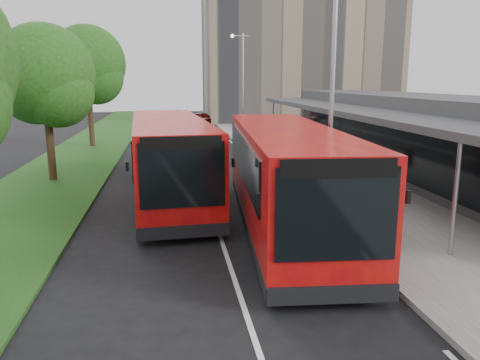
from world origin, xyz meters
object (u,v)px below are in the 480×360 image
at_px(lamp_post_near, 330,81).
at_px(car_near, 203,118).
at_px(tree_mid, 45,81).
at_px(bus_main, 286,178).
at_px(bollard, 270,142).
at_px(car_far, 175,115).
at_px(tree_far, 87,69).
at_px(bus_second, 169,159).
at_px(litter_bin, 298,159).
at_px(lamp_post_far, 242,80).

height_order(lamp_post_near, car_near, lamp_post_near).
bearing_deg(tree_mid, car_near, 72.30).
xyz_separation_m(bus_main, bollard, (3.20, 17.05, -1.10)).
bearing_deg(car_far, tree_far, -108.93).
xyz_separation_m(tree_far, bus_main, (9.21, -20.73, -3.83)).
bearing_deg(bus_second, bus_main, -54.17).
height_order(bus_main, car_near, bus_main).
bearing_deg(bus_second, lamp_post_near, -30.14).
bearing_deg(lamp_post_near, bus_second, 153.50).
distance_m(bus_main, litter_bin, 10.15).
bearing_deg(car_far, lamp_post_far, -81.61).
bearing_deg(car_near, tree_mid, -130.32).
bearing_deg(car_near, lamp_post_far, -105.94).
bearing_deg(tree_far, bollard, -16.51).
relative_size(lamp_post_near, litter_bin, 8.64).
distance_m(tree_mid, tree_far, 12.03).
distance_m(bus_second, car_near, 33.47).
xyz_separation_m(tree_far, car_far, (6.30, 23.30, -4.94)).
bearing_deg(bus_main, lamp_post_far, 89.21).
xyz_separation_m(litter_bin, car_near, (-3.06, 28.10, 0.02)).
height_order(tree_far, lamp_post_near, tree_far).
bearing_deg(lamp_post_far, lamp_post_near, -90.00).
height_order(bus_main, car_far, bus_main).
relative_size(bollard, car_far, 0.25).
height_order(tree_mid, litter_bin, tree_mid).
xyz_separation_m(tree_mid, lamp_post_far, (11.13, 12.95, 0.02)).
height_order(lamp_post_far, bus_second, lamp_post_far).
bearing_deg(lamp_post_near, car_far, 96.51).
bearing_deg(car_far, lamp_post_near, -87.30).
relative_size(tree_mid, car_near, 1.96).
bearing_deg(lamp_post_far, bus_second, -108.03).
height_order(bus_second, bollard, bus_second).
relative_size(lamp_post_far, bollard, 9.21).
relative_size(tree_far, litter_bin, 9.22).
bearing_deg(lamp_post_far, bus_main, -95.07).
bearing_deg(bollard, lamp_post_far, 105.48).
bearing_deg(tree_far, tree_mid, -90.00).
bearing_deg(litter_bin, tree_far, 137.91).
relative_size(litter_bin, car_near, 0.25).
bearing_deg(tree_mid, litter_bin, 4.09).
distance_m(lamp_post_near, bus_main, 3.96).
bearing_deg(car_far, tree_mid, -103.92).
height_order(bus_main, bollard, bus_main).
distance_m(lamp_post_far, bus_main, 21.97).
distance_m(tree_mid, bollard, 15.50).
height_order(tree_mid, tree_far, tree_far).
bearing_deg(bollard, tree_far, 163.49).
xyz_separation_m(lamp_post_near, car_near, (-1.88, 36.03, -4.08)).
relative_size(bus_main, bollard, 13.55).
xyz_separation_m(tree_mid, lamp_post_near, (11.13, -7.05, 0.02)).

